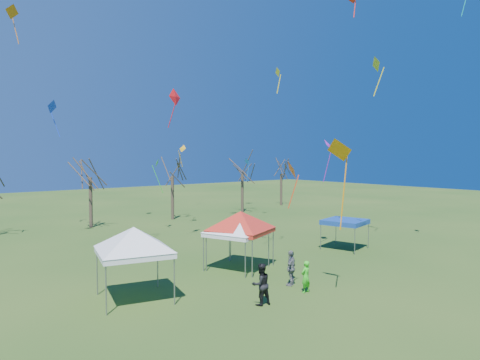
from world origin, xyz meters
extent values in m
plane|color=#284D18|center=(0.00, 0.00, 0.00)|extent=(140.00, 140.00, 0.00)
cylinder|color=#3D2D21|center=(-2.37, 24.38, 2.32)|extent=(0.32, 0.32, 4.64)
cylinder|color=#3D2D21|center=(6.03, 24.04, 2.24)|extent=(0.32, 0.32, 4.49)
cylinder|color=#3D2D21|center=(15.36, 24.00, 2.24)|extent=(0.32, 0.32, 4.47)
cylinder|color=#3D2D21|center=(23.72, 26.07, 2.12)|extent=(0.32, 0.32, 4.23)
cylinder|color=gray|center=(-9.62, 2.23, 1.04)|extent=(0.06, 0.06, 2.08)
cylinder|color=gray|center=(-8.94, 5.06, 1.04)|extent=(0.06, 0.06, 2.08)
cylinder|color=gray|center=(-6.78, 1.55, 1.04)|extent=(0.06, 0.06, 2.08)
cylinder|color=gray|center=(-6.11, 4.39, 1.04)|extent=(0.06, 0.06, 2.08)
cube|color=white|center=(-7.86, 3.31, 2.21)|extent=(3.77, 3.77, 0.25)
pyramid|color=white|center=(-7.86, 3.31, 3.38)|extent=(4.30, 4.30, 1.04)
cylinder|color=gray|center=(-1.70, 2.77, 0.99)|extent=(0.06, 0.06, 1.98)
cylinder|color=gray|center=(-2.66, 5.37, 0.99)|extent=(0.06, 0.06, 1.98)
cylinder|color=gray|center=(0.89, 3.73, 0.99)|extent=(0.06, 0.06, 1.98)
cylinder|color=gray|center=(-0.07, 6.33, 0.99)|extent=(0.06, 0.06, 1.98)
cube|color=white|center=(-0.88, 4.55, 2.10)|extent=(3.81, 3.81, 0.24)
pyramid|color=white|center=(-0.88, 4.55, 3.20)|extent=(3.94, 3.94, 0.99)
cylinder|color=gray|center=(-1.36, 2.60, 1.04)|extent=(0.06, 0.06, 2.09)
cylinder|color=gray|center=(-2.54, 5.27, 1.04)|extent=(0.06, 0.06, 2.09)
cylinder|color=gray|center=(1.31, 3.78, 1.04)|extent=(0.06, 0.06, 2.09)
cylinder|color=gray|center=(0.13, 6.45, 1.04)|extent=(0.06, 0.06, 2.09)
cube|color=red|center=(-0.62, 4.52, 2.21)|extent=(4.13, 4.13, 0.25)
pyramid|color=red|center=(-0.62, 4.52, 3.38)|extent=(4.05, 4.05, 1.04)
cylinder|color=gray|center=(7.47, 2.40, 0.89)|extent=(0.05, 0.05, 1.78)
cylinder|color=gray|center=(6.87, 4.83, 0.89)|extent=(0.05, 0.05, 1.78)
cylinder|color=gray|center=(9.90, 3.00, 0.89)|extent=(0.05, 0.05, 1.78)
cylinder|color=gray|center=(9.30, 5.43, 0.89)|extent=(0.05, 0.05, 1.78)
cube|color=navy|center=(8.38, 3.91, 1.89)|extent=(3.24, 3.24, 0.21)
cube|color=navy|center=(8.38, 3.91, 2.05)|extent=(3.24, 3.24, 0.11)
imported|color=slate|center=(-0.71, 0.31, 0.91)|extent=(1.15, 0.88, 1.82)
imported|color=black|center=(-3.79, -0.85, 0.93)|extent=(1.01, 0.85, 1.86)
imported|color=#34DA22|center=(-0.96, -0.93, 0.77)|extent=(0.60, 0.42, 1.55)
cone|color=purple|center=(7.44, 4.67, 7.39)|extent=(1.19, 1.03, 0.84)
cube|color=purple|center=(7.18, 4.55, 5.96)|extent=(0.28, 0.56, 2.37)
cone|color=yellow|center=(3.19, 5.40, 12.01)|extent=(0.37, 0.68, 0.66)
cube|color=yellow|center=(3.15, 5.28, 11.23)|extent=(0.30, 0.13, 1.25)
cube|color=red|center=(3.83, 0.00, 14.70)|extent=(0.30, 0.14, 0.99)
cone|color=#EB4216|center=(-1.90, -0.90, 6.00)|extent=(0.94, 1.11, 0.94)
cube|color=#EB4216|center=(-2.03, -1.10, 4.98)|extent=(0.46, 0.31, 1.56)
cone|color=orange|center=(-0.31, -2.36, 6.91)|extent=(0.97, 1.38, 1.12)
cube|color=orange|center=(-0.29, -2.59, 4.91)|extent=(0.51, 0.08, 3.35)
cone|color=green|center=(1.25, 18.34, 6.00)|extent=(0.82, 0.93, 0.84)
cube|color=green|center=(1.52, 18.71, 4.57)|extent=(0.80, 0.59, 2.44)
cone|color=#163EF0|center=(-6.35, 21.56, 10.56)|extent=(1.18, 1.09, 1.13)
cube|color=#163EF0|center=(-6.04, 21.82, 9.22)|extent=(0.57, 0.67, 2.13)
cone|color=blue|center=(14.19, 21.74, 6.00)|extent=(0.38, 0.87, 0.83)
cube|color=blue|center=(14.17, 21.57, 4.77)|extent=(0.38, 0.07, 2.05)
cone|color=red|center=(-0.25, 12.54, 10.89)|extent=(1.33, 0.77, 1.30)
cube|color=red|center=(-0.60, 12.40, 9.60)|extent=(0.32, 0.74, 1.94)
cube|color=#0CBBB8|center=(12.25, -2.15, 16.17)|extent=(0.11, 0.35, 1.35)
cone|color=gold|center=(4.39, 19.27, 7.29)|extent=(0.61, 0.86, 0.72)
cube|color=gold|center=(4.31, 19.51, 6.34)|extent=(0.54, 0.20, 1.54)
cone|color=orange|center=(-8.87, 22.39, 17.72)|extent=(1.28, 1.00, 1.18)
cube|color=orange|center=(-8.61, 22.54, 16.35)|extent=(0.35, 0.59, 2.14)
cone|color=#CED816|center=(4.97, -0.70, 11.76)|extent=(0.73, 0.94, 0.91)
cube|color=#CED816|center=(4.82, -0.95, 10.72)|extent=(0.55, 0.35, 1.62)
camera|label=1|loc=(-16.19, -14.79, 6.62)|focal=32.00mm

